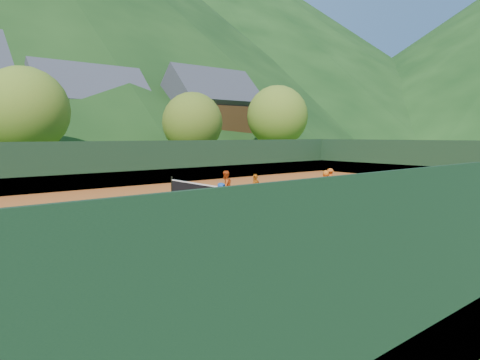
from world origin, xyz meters
TOP-DOWN VIEW (x-y plane):
  - ground at (0.00, 0.00)m, footprint 400.00×400.00m
  - clay_court at (0.00, 0.00)m, footprint 40.00×24.00m
  - mountain_far_right at (90.00, 150.00)m, footprint 260.00×260.00m
  - coach at (-2.83, -2.32)m, footprint 0.69×0.53m
  - student_a at (0.80, 2.19)m, footprint 0.87×0.73m
  - student_b at (2.04, 1.34)m, footprint 0.92×0.65m
  - student_c at (7.39, 1.23)m, footprint 0.78×0.65m
  - student_d at (9.09, 2.28)m, footprint 0.94×0.66m
  - tennis_ball_0 at (-5.45, -2.20)m, footprint 0.07×0.07m
  - tennis_ball_1 at (-4.77, -8.46)m, footprint 0.07×0.07m
  - tennis_ball_2 at (-1.76, -3.66)m, footprint 0.07×0.07m
  - tennis_ball_3 at (6.30, -3.41)m, footprint 0.07×0.07m
  - tennis_ball_4 at (4.97, -3.91)m, footprint 0.07×0.07m
  - tennis_ball_5 at (-0.63, -2.54)m, footprint 0.07×0.07m
  - tennis_ball_6 at (4.36, -8.10)m, footprint 0.07×0.07m
  - tennis_ball_7 at (-5.14, -3.19)m, footprint 0.07×0.07m
  - tennis_ball_8 at (-4.77, -8.48)m, footprint 0.07×0.07m
  - tennis_ball_9 at (-0.39, -9.44)m, footprint 0.07×0.07m
  - tennis_ball_10 at (-8.82, -5.33)m, footprint 0.07×0.07m
  - tennis_ball_11 at (2.97, -2.96)m, footprint 0.07×0.07m
  - tennis_ball_12 at (0.43, -6.85)m, footprint 0.07×0.07m
  - tennis_ball_13 at (2.60, -4.43)m, footprint 0.07×0.07m
  - tennis_ball_14 at (-5.34, -7.52)m, footprint 0.07×0.07m
  - tennis_ball_15 at (-8.94, -8.23)m, footprint 0.07×0.07m
  - tennis_ball_16 at (-6.26, -2.15)m, footprint 0.07×0.07m
  - tennis_ball_17 at (-6.10, -9.24)m, footprint 0.07×0.07m
  - tennis_ball_19 at (3.70, -1.96)m, footprint 0.07×0.07m
  - court_lines at (0.00, 0.00)m, footprint 23.83×11.03m
  - tennis_net at (0.00, 0.00)m, footprint 0.10×12.07m
  - perimeter_fence at (0.00, 0.00)m, footprint 40.40×24.24m
  - ball_hopper at (-5.86, -4.89)m, footprint 0.57×0.57m
  - chalet_mid at (6.00, 34.00)m, footprint 12.65×8.82m
  - chalet_right at (20.00, 30.00)m, footprint 11.50×8.82m
  - tree_b at (-4.00, 20.00)m, footprint 6.40×6.40m
  - tree_c at (10.00, 19.00)m, footprint 5.60×5.60m
  - tree_d at (22.00, 20.00)m, footprint 6.80×6.80m

SIDE VIEW (x-z plane):
  - ground at x=0.00m, z-range 0.00..0.00m
  - clay_court at x=0.00m, z-range 0.00..0.02m
  - court_lines at x=0.00m, z-range 0.02..0.03m
  - tennis_ball_0 at x=-5.45m, z-range 0.02..0.09m
  - tennis_ball_1 at x=-4.77m, z-range 0.02..0.09m
  - tennis_ball_2 at x=-1.76m, z-range 0.02..0.09m
  - tennis_ball_3 at x=6.30m, z-range 0.02..0.09m
  - tennis_ball_4 at x=4.97m, z-range 0.02..0.09m
  - tennis_ball_5 at x=-0.63m, z-range 0.02..0.09m
  - tennis_ball_6 at x=4.36m, z-range 0.02..0.09m
  - tennis_ball_7 at x=-5.14m, z-range 0.02..0.09m
  - tennis_ball_8 at x=-4.77m, z-range 0.02..0.09m
  - tennis_ball_9 at x=-0.39m, z-range 0.02..0.09m
  - tennis_ball_10 at x=-8.82m, z-range 0.02..0.09m
  - tennis_ball_11 at x=2.97m, z-range 0.02..0.09m
  - tennis_ball_12 at x=0.43m, z-range 0.02..0.09m
  - tennis_ball_13 at x=2.60m, z-range 0.02..0.09m
  - tennis_ball_14 at x=-5.34m, z-range 0.02..0.09m
  - tennis_ball_15 at x=-8.94m, z-range 0.02..0.09m
  - tennis_ball_16 at x=-6.26m, z-range 0.02..0.09m
  - tennis_ball_17 at x=-6.10m, z-range 0.02..0.09m
  - tennis_ball_19 at x=3.70m, z-range 0.02..0.09m
  - tennis_net at x=0.00m, z-range -0.03..1.07m
  - student_d at x=9.09m, z-range 0.02..1.35m
  - student_c at x=7.39m, z-range 0.02..1.39m
  - student_b at x=2.04m, z-range 0.02..1.47m
  - ball_hopper at x=-5.86m, z-range 0.27..1.27m
  - student_a at x=0.80m, z-range 0.02..1.64m
  - coach at x=-2.83m, z-range 0.02..1.69m
  - perimeter_fence at x=0.00m, z-range -0.23..2.77m
  - tree_c at x=10.00m, z-range 0.87..8.22m
  - chalet_mid at x=6.00m, z-range -0.74..10.72m
  - tree_b at x=-4.00m, z-range 0.99..9.39m
  - chalet_right at x=20.00m, z-range -0.70..11.21m
  - tree_d at x=22.00m, z-range 1.06..9.98m
  - mountain_far_right at x=90.00m, z-range 0.00..95.00m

